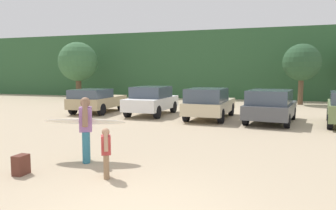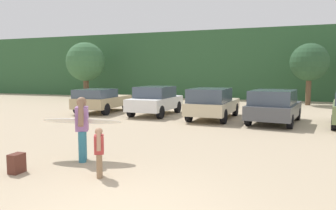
# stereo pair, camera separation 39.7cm
# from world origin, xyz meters

# --- Properties ---
(hillside_ridge) EXTENTS (108.00, 12.00, 6.14)m
(hillside_ridge) POSITION_xyz_m (0.00, 29.76, 3.07)
(hillside_ridge) COLOR #2D5633
(hillside_ridge) RESTS_ON ground_plane
(tree_center) EXTENTS (3.48, 3.48, 5.07)m
(tree_center) POSITION_xyz_m (-14.30, 20.31, 3.31)
(tree_center) COLOR brown
(tree_center) RESTS_ON ground_plane
(tree_far_left) EXTENTS (2.68, 2.68, 4.43)m
(tree_far_left) POSITION_xyz_m (4.30, 20.45, 3.06)
(tree_far_left) COLOR brown
(tree_far_left) RESTS_ON ground_plane
(parked_car_tan) EXTENTS (2.08, 3.96, 1.39)m
(parked_car_tan) POSITION_xyz_m (-7.46, 11.62, 0.75)
(parked_car_tan) COLOR tan
(parked_car_tan) RESTS_ON ground_plane
(parked_car_white) EXTENTS (1.95, 4.06, 1.57)m
(parked_car_white) POSITION_xyz_m (-4.07, 11.69, 0.82)
(parked_car_white) COLOR white
(parked_car_white) RESTS_ON ground_plane
(parked_car_champagne) EXTENTS (2.04, 4.51, 1.56)m
(parked_car_champagne) POSITION_xyz_m (-0.76, 11.03, 0.82)
(parked_car_champagne) COLOR beige
(parked_car_champagne) RESTS_ON ground_plane
(parked_car_dark_gray) EXTENTS (2.51, 4.37, 1.53)m
(parked_car_dark_gray) POSITION_xyz_m (2.15, 10.71, 0.81)
(parked_car_dark_gray) COLOR #4C4F54
(parked_car_dark_gray) RESTS_ON ground_plane
(person_adult) EXTENTS (0.54, 0.81, 1.67)m
(person_adult) POSITION_xyz_m (-2.41, 2.42, 0.94)
(person_adult) COLOR teal
(person_adult) RESTS_ON ground_plane
(person_child) EXTENTS (0.33, 0.49, 1.10)m
(person_child) POSITION_xyz_m (-1.30, 1.43, 0.62)
(person_child) COLOR #8C6B4C
(person_child) RESTS_ON ground_plane
(surfboard_white) EXTENTS (2.25, 1.05, 0.28)m
(surfboard_white) POSITION_xyz_m (-2.53, 2.57, 1.02)
(surfboard_white) COLOR white
(backpack_dropped) EXTENTS (0.24, 0.34, 0.45)m
(backpack_dropped) POSITION_xyz_m (-3.24, 1.04, 0.22)
(backpack_dropped) COLOR #592D23
(backpack_dropped) RESTS_ON ground_plane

